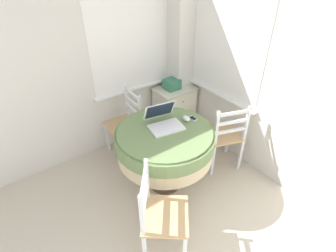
# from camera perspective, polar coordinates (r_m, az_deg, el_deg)

# --- Properties ---
(corner_room_shell) EXTENTS (4.46, 4.81, 2.55)m
(corner_room_shell) POSITION_cam_1_polar(r_m,az_deg,el_deg) (2.57, 2.13, 9.71)
(corner_room_shell) COLOR silver
(corner_room_shell) RESTS_ON ground_plane
(round_dining_table) EXTENTS (1.06, 1.06, 0.78)m
(round_dining_table) POSITION_cam_1_polar(r_m,az_deg,el_deg) (2.80, -0.67, -3.52)
(round_dining_table) COLOR #4C3D2D
(round_dining_table) RESTS_ON ground_plane
(laptop) EXTENTS (0.40, 0.40, 0.23)m
(laptop) POSITION_cam_1_polar(r_m,az_deg,el_deg) (2.77, -0.90, 1.03)
(laptop) COLOR white
(laptop) RESTS_ON round_dining_table
(computer_mouse) EXTENTS (0.07, 0.10, 0.05)m
(computer_mouse) POSITION_cam_1_polar(r_m,az_deg,el_deg) (2.87, 4.01, 1.64)
(computer_mouse) COLOR white
(computer_mouse) RESTS_ON round_dining_table
(cell_phone) EXTENTS (0.05, 0.11, 0.01)m
(cell_phone) POSITION_cam_1_polar(r_m,az_deg,el_deg) (2.91, 5.43, 1.64)
(cell_phone) COLOR #B2B7BC
(cell_phone) RESTS_ON round_dining_table
(dining_chair_near_back_window) EXTENTS (0.41, 0.45, 0.92)m
(dining_chair_near_back_window) POSITION_cam_1_polar(r_m,az_deg,el_deg) (3.43, -9.16, 0.38)
(dining_chair_near_back_window) COLOR tan
(dining_chair_near_back_window) RESTS_ON ground_plane
(dining_chair_near_right_window) EXTENTS (0.53, 0.51, 0.92)m
(dining_chair_near_right_window) POSITION_cam_1_polar(r_m,az_deg,el_deg) (3.25, 12.15, -2.25)
(dining_chair_near_right_window) COLOR tan
(dining_chair_near_right_window) RESTS_ON ground_plane
(dining_chair_camera_near) EXTENTS (0.57, 0.58, 0.92)m
(dining_chair_camera_near) POSITION_cam_1_polar(r_m,az_deg,el_deg) (2.37, -1.63, -18.84)
(dining_chair_camera_near) COLOR tan
(dining_chair_camera_near) RESTS_ON ground_plane
(corner_cabinet) EXTENTS (0.56, 0.42, 0.70)m
(corner_cabinet) POSITION_cam_1_polar(r_m,az_deg,el_deg) (3.92, 1.40, 3.67)
(corner_cabinet) COLOR silver
(corner_cabinet) RESTS_ON ground_plane
(storage_box) EXTENTS (0.20, 0.19, 0.14)m
(storage_box) POSITION_cam_1_polar(r_m,az_deg,el_deg) (3.71, 0.85, 9.10)
(storage_box) COLOR #387A5B
(storage_box) RESTS_ON corner_cabinet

